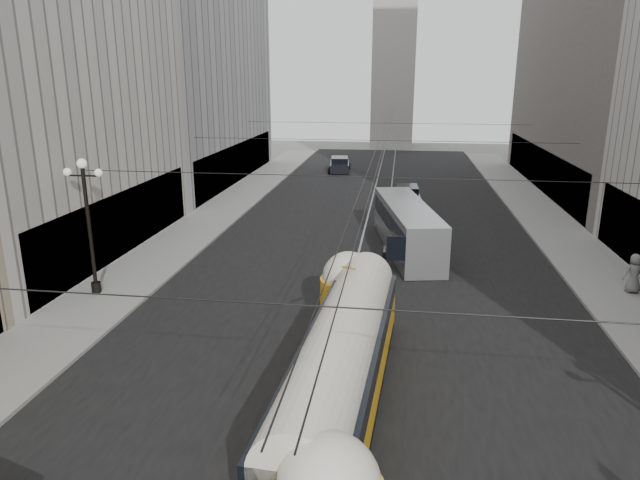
% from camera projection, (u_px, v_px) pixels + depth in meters
% --- Properties ---
extents(road, '(20.00, 85.00, 0.02)m').
position_uv_depth(road, '(376.00, 227.00, 39.26)').
color(road, black).
rests_on(road, ground).
extents(sidewalk_left, '(4.00, 72.00, 0.15)m').
position_uv_depth(sidewalk_left, '(223.00, 209.00, 44.19)').
color(sidewalk_left, gray).
rests_on(sidewalk_left, ground).
extents(sidewalk_right, '(4.00, 72.00, 0.15)m').
position_uv_depth(sidewalk_right, '(546.00, 220.00, 40.95)').
color(sidewalk_right, gray).
rests_on(sidewalk_right, ground).
extents(rail_left, '(0.12, 85.00, 0.04)m').
position_uv_depth(rail_left, '(365.00, 227.00, 39.36)').
color(rail_left, gray).
rests_on(rail_left, ground).
extents(rail_right, '(0.12, 85.00, 0.04)m').
position_uv_depth(rail_right, '(387.00, 228.00, 39.16)').
color(rail_right, gray).
rests_on(rail_right, ground).
extents(building_left_far, '(12.60, 28.60, 28.60)m').
position_uv_depth(building_left_far, '(172.00, 28.00, 52.72)').
color(building_left_far, '#999999').
rests_on(building_left_far, ground).
extents(distant_tower, '(6.00, 6.00, 31.36)m').
position_uv_depth(distant_tower, '(395.00, 39.00, 80.27)').
color(distant_tower, '#B2AFA8').
rests_on(distant_tower, ground).
extents(lamppost_left_mid, '(1.86, 0.44, 6.37)m').
position_uv_depth(lamppost_left_mid, '(88.00, 219.00, 26.13)').
color(lamppost_left_mid, black).
rests_on(lamppost_left_mid, sidewalk_left).
extents(catenary, '(25.00, 72.00, 0.23)m').
position_uv_depth(catenary, '(380.00, 143.00, 36.65)').
color(catenary, black).
rests_on(catenary, ground).
extents(streetcar, '(3.11, 14.85, 3.23)m').
position_uv_depth(streetcar, '(342.00, 362.00, 17.59)').
color(streetcar, '#F2A715').
rests_on(streetcar, ground).
extents(city_bus, '(4.30, 11.24, 2.78)m').
position_uv_depth(city_bus, '(407.00, 225.00, 33.79)').
color(city_bus, '#9D9FA2').
rests_on(city_bus, ground).
extents(sedan_white_far, '(2.18, 4.77, 1.47)m').
position_uv_depth(sedan_white_far, '(407.00, 196.00, 46.30)').
color(sedan_white_far, silver).
rests_on(sedan_white_far, ground).
extents(sedan_dark_far, '(2.53, 5.09, 1.55)m').
position_uv_depth(sedan_dark_far, '(340.00, 165.00, 61.95)').
color(sedan_dark_far, black).
rests_on(sedan_dark_far, ground).
extents(pedestrian_sidewalk_right, '(1.03, 0.77, 1.90)m').
position_uv_depth(pedestrian_sidewalk_right, '(634.00, 273.00, 26.88)').
color(pedestrian_sidewalk_right, slate).
rests_on(pedestrian_sidewalk_right, sidewalk_right).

